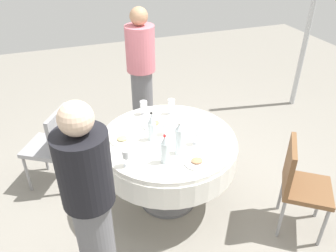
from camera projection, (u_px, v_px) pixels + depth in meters
ground_plane at (168, 198)px, 3.39m from camera, size 10.00×10.00×0.00m
dining_table at (168, 151)px, 3.08m from camera, size 1.24×1.24×0.74m
bottle_clear_mid at (152, 127)px, 2.91m from camera, size 0.07×0.07×0.27m
bottle_clear_right at (165, 150)px, 2.64m from camera, size 0.06×0.06×0.26m
bottle_clear_outer at (179, 139)px, 2.73m from camera, size 0.06×0.06×0.30m
wine_glass_inner at (197, 134)px, 2.86m from camera, size 0.06×0.06×0.15m
wine_glass_rear at (144, 105)px, 3.29m from camera, size 0.07×0.07×0.14m
wine_glass_south at (166, 124)px, 2.98m from camera, size 0.07×0.07×0.16m
wine_glass_east at (171, 103)px, 3.30m from camera, size 0.07×0.07×0.16m
wine_glass_west at (126, 155)px, 2.60m from camera, size 0.07×0.07×0.15m
plate_west at (122, 140)px, 2.94m from camera, size 0.21×0.21×0.04m
plate_near at (154, 124)px, 3.16m from camera, size 0.23×0.23×0.04m
plate_left at (197, 162)px, 2.68m from camera, size 0.21×0.21×0.04m
plate_far at (194, 123)px, 3.19m from camera, size 0.25×0.25×0.02m
fork_right at (152, 150)px, 2.84m from camera, size 0.04×0.18×0.00m
person_mid at (141, 72)px, 4.01m from camera, size 0.34×0.34×1.59m
person_right at (90, 203)px, 2.21m from camera, size 0.34×0.34×1.57m
chair_south at (299, 181)px, 2.84m from camera, size 0.56×0.56×0.87m
chair_east at (53, 142)px, 3.32m from camera, size 0.55×0.55×0.87m
tent_pole_main at (310, 22)px, 4.45m from camera, size 0.07×0.07×2.44m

